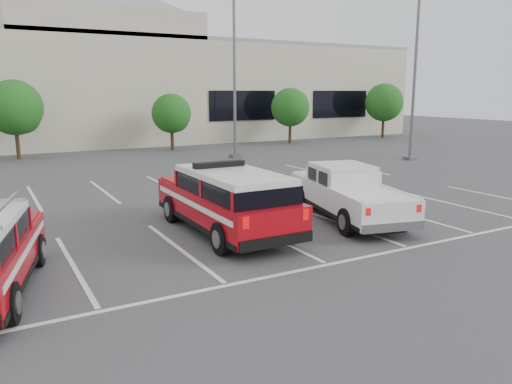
{
  "coord_description": "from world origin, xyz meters",
  "views": [
    {
      "loc": [
        -7.1,
        -12.01,
        4.1
      ],
      "look_at": [
        0.28,
        1.24,
        1.05
      ],
      "focal_mm": 35.0,
      "sensor_mm": 36.0,
      "label": 1
    }
  ],
  "objects_px": {
    "tree_far_right": "(384,104)",
    "light_pole_mid": "(235,74)",
    "tree_mid_left": "(16,109)",
    "tree_right": "(291,109)",
    "white_pickup": "(347,198)",
    "tree_mid_right": "(172,115)",
    "light_pole_right": "(415,73)",
    "convention_building": "(74,84)",
    "fire_chief_suv": "(227,205)"
  },
  "relations": [
    {
      "from": "tree_mid_left",
      "to": "tree_far_right",
      "type": "height_order",
      "value": "same"
    },
    {
      "from": "convention_building",
      "to": "light_pole_right",
      "type": "distance_m",
      "value": 26.99
    },
    {
      "from": "convention_building",
      "to": "tree_mid_left",
      "type": "bearing_deg",
      "value": -117.4
    },
    {
      "from": "tree_mid_right",
      "to": "tree_right",
      "type": "xyz_separation_m",
      "value": [
        10.0,
        0.0,
        0.27
      ]
    },
    {
      "from": "convention_building",
      "to": "tree_far_right",
      "type": "relative_size",
      "value": 12.38
    },
    {
      "from": "tree_mid_left",
      "to": "light_pole_right",
      "type": "height_order",
      "value": "light_pole_right"
    },
    {
      "from": "convention_building",
      "to": "tree_mid_left",
      "type": "distance_m",
      "value": 11.19
    },
    {
      "from": "tree_right",
      "to": "fire_chief_suv",
      "type": "xyz_separation_m",
      "value": [
        -16.0,
        -21.17,
        -1.93
      ]
    },
    {
      "from": "tree_right",
      "to": "light_pole_right",
      "type": "height_order",
      "value": "light_pole_right"
    },
    {
      "from": "tree_right",
      "to": "white_pickup",
      "type": "height_order",
      "value": "tree_right"
    },
    {
      "from": "tree_mid_left",
      "to": "white_pickup",
      "type": "relative_size",
      "value": 0.82
    },
    {
      "from": "tree_mid_right",
      "to": "tree_far_right",
      "type": "relative_size",
      "value": 0.82
    },
    {
      "from": "tree_right",
      "to": "convention_building",
      "type": "bearing_deg",
      "value": 146.63
    },
    {
      "from": "fire_chief_suv",
      "to": "tree_far_right",
      "type": "bearing_deg",
      "value": 39.3
    },
    {
      "from": "tree_far_right",
      "to": "light_pole_mid",
      "type": "distance_m",
      "value": 19.19
    },
    {
      "from": "tree_mid_left",
      "to": "tree_far_right",
      "type": "relative_size",
      "value": 1.0
    },
    {
      "from": "tree_mid_right",
      "to": "light_pole_mid",
      "type": "bearing_deg",
      "value": -72.48
    },
    {
      "from": "tree_mid_left",
      "to": "tree_right",
      "type": "height_order",
      "value": "tree_mid_left"
    },
    {
      "from": "light_pole_right",
      "to": "white_pickup",
      "type": "xyz_separation_m",
      "value": [
        -12.69,
        -9.49,
        -4.5
      ]
    },
    {
      "from": "light_pole_mid",
      "to": "tree_mid_left",
      "type": "bearing_deg",
      "value": 153.08
    },
    {
      "from": "convention_building",
      "to": "fire_chief_suv",
      "type": "xyz_separation_m",
      "value": [
        -1.09,
        -30.99,
        -3.87
      ]
    },
    {
      "from": "light_pole_mid",
      "to": "tree_far_right",
      "type": "bearing_deg",
      "value": 18.48
    },
    {
      "from": "tree_mid_right",
      "to": "tree_far_right",
      "type": "bearing_deg",
      "value": 0.0
    },
    {
      "from": "white_pickup",
      "to": "light_pole_right",
      "type": "bearing_deg",
      "value": 50.46
    },
    {
      "from": "tree_mid_right",
      "to": "white_pickup",
      "type": "xyz_separation_m",
      "value": [
        -1.78,
        -21.54,
        -1.81
      ]
    },
    {
      "from": "convention_building",
      "to": "tree_right",
      "type": "height_order",
      "value": "convention_building"
    },
    {
      "from": "tree_mid_left",
      "to": "tree_far_right",
      "type": "bearing_deg",
      "value": 0.0
    },
    {
      "from": "tree_right",
      "to": "tree_mid_left",
      "type": "bearing_deg",
      "value": 180.0
    },
    {
      "from": "convention_building",
      "to": "tree_mid_right",
      "type": "distance_m",
      "value": 11.2
    },
    {
      "from": "tree_far_right",
      "to": "light_pole_right",
      "type": "xyz_separation_m",
      "value": [
        -9.09,
        -12.05,
        2.14
      ]
    },
    {
      "from": "tree_far_right",
      "to": "fire_chief_suv",
      "type": "xyz_separation_m",
      "value": [
        -26.0,
        -21.17,
        -2.2
      ]
    },
    {
      "from": "convention_building",
      "to": "tree_mid_left",
      "type": "height_order",
      "value": "convention_building"
    },
    {
      "from": "tree_mid_left",
      "to": "tree_right",
      "type": "relative_size",
      "value": 1.1
    },
    {
      "from": "tree_mid_right",
      "to": "white_pickup",
      "type": "bearing_deg",
      "value": -94.73
    },
    {
      "from": "tree_mid_left",
      "to": "tree_mid_right",
      "type": "distance_m",
      "value": 10.01
    },
    {
      "from": "tree_mid_left",
      "to": "white_pickup",
      "type": "height_order",
      "value": "tree_mid_left"
    },
    {
      "from": "convention_building",
      "to": "fire_chief_suv",
      "type": "height_order",
      "value": "convention_building"
    },
    {
      "from": "light_pole_mid",
      "to": "white_pickup",
      "type": "bearing_deg",
      "value": -103.4
    },
    {
      "from": "convention_building",
      "to": "light_pole_mid",
      "type": "height_order",
      "value": "convention_building"
    },
    {
      "from": "tree_far_right",
      "to": "white_pickup",
      "type": "xyz_separation_m",
      "value": [
        -21.78,
        -21.54,
        -2.35
      ]
    },
    {
      "from": "tree_mid_right",
      "to": "tree_far_right",
      "type": "distance_m",
      "value": 20.01
    },
    {
      "from": "light_pole_mid",
      "to": "fire_chief_suv",
      "type": "relative_size",
      "value": 1.74
    },
    {
      "from": "tree_mid_left",
      "to": "light_pole_mid",
      "type": "height_order",
      "value": "light_pole_mid"
    },
    {
      "from": "convention_building",
      "to": "light_pole_mid",
      "type": "xyz_separation_m",
      "value": [
        6.82,
        -15.86,
        0.47
      ]
    },
    {
      "from": "white_pickup",
      "to": "tree_mid_right",
      "type": "bearing_deg",
      "value": 98.93
    },
    {
      "from": "light_pole_mid",
      "to": "light_pole_right",
      "type": "bearing_deg",
      "value": -33.69
    },
    {
      "from": "tree_far_right",
      "to": "light_pole_mid",
      "type": "xyz_separation_m",
      "value": [
        -18.09,
        -6.05,
        2.14
      ]
    },
    {
      "from": "fire_chief_suv",
      "to": "tree_mid_left",
      "type": "bearing_deg",
      "value": 100.84
    },
    {
      "from": "tree_far_right",
      "to": "tree_right",
      "type": "bearing_deg",
      "value": -180.0
    },
    {
      "from": "light_pole_right",
      "to": "fire_chief_suv",
      "type": "height_order",
      "value": "light_pole_right"
    }
  ]
}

